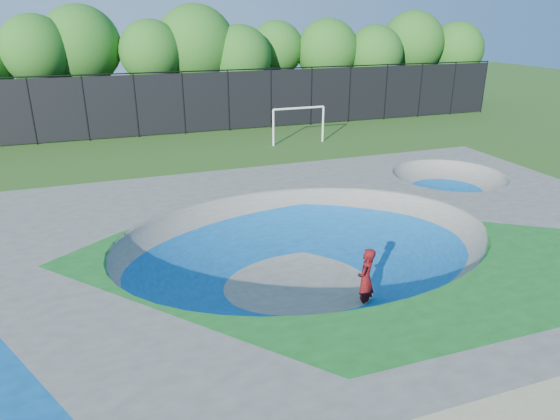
# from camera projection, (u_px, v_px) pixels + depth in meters

# --- Properties ---
(ground) EXTENTS (120.00, 120.00, 0.00)m
(ground) POSITION_uv_depth(u_px,v_px,m) (305.00, 281.00, 14.66)
(ground) COLOR #2A5417
(ground) RESTS_ON ground
(skate_deck) EXTENTS (22.00, 14.00, 1.50)m
(skate_deck) POSITION_uv_depth(u_px,v_px,m) (306.00, 258.00, 14.39)
(skate_deck) COLOR gray
(skate_deck) RESTS_ON ground
(skater) EXTENTS (0.75, 0.74, 1.75)m
(skater) POSITION_uv_depth(u_px,v_px,m) (366.00, 279.00, 12.95)
(skater) COLOR #B30E0E
(skater) RESTS_ON ground
(skateboard) EXTENTS (0.70, 0.71, 0.05)m
(skateboard) POSITION_uv_depth(u_px,v_px,m) (364.00, 307.00, 13.26)
(skateboard) COLOR black
(skateboard) RESTS_ON ground
(soccer_goal) EXTENTS (3.35, 0.12, 2.21)m
(soccer_goal) POSITION_uv_depth(u_px,v_px,m) (299.00, 118.00, 30.02)
(soccer_goal) COLOR white
(soccer_goal) RESTS_ON ground
(fence) EXTENTS (48.09, 0.09, 4.04)m
(fence) POSITION_uv_depth(u_px,v_px,m) (184.00, 102.00, 32.35)
(fence) COLOR black
(fence) RESTS_ON ground
(treeline) EXTENTS (53.36, 6.81, 8.19)m
(treeline) POSITION_uv_depth(u_px,v_px,m) (170.00, 51.00, 35.75)
(treeline) COLOR #493924
(treeline) RESTS_ON ground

